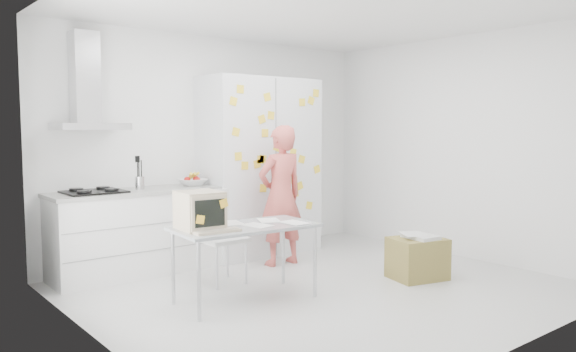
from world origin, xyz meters
TOP-DOWN VIEW (x-y plane):
  - floor at (0.00, 0.00)m, footprint 4.50×4.00m
  - walls at (0.00, 0.72)m, footprint 4.52×4.01m
  - ceiling at (0.00, 0.00)m, footprint 4.50×4.00m
  - counter_run at (-1.20, 1.70)m, footprint 1.84×0.63m
  - range_hood at (-1.65, 1.84)m, footprint 0.70×0.48m
  - tall_cabinet at (0.45, 1.67)m, footprint 1.50×0.68m
  - person at (0.27, 1.03)m, footprint 0.61×0.41m
  - desk at (-1.09, 0.21)m, footprint 1.35×0.76m
  - chair at (-0.69, 0.85)m, footprint 0.43×0.43m
  - cardboard_box at (1.01, -0.37)m, footprint 0.63×0.56m

SIDE VIEW (x-z plane):
  - floor at x=0.00m, z-range -0.02..0.00m
  - cardboard_box at x=1.01m, z-range -0.01..0.46m
  - counter_run at x=-1.20m, z-range -0.17..1.11m
  - chair at x=-0.69m, z-range 0.06..1.01m
  - desk at x=-1.09m, z-range 0.27..1.30m
  - person at x=0.27m, z-range 0.00..1.62m
  - tall_cabinet at x=0.45m, z-range 0.00..2.20m
  - walls at x=0.00m, z-range 0.00..2.70m
  - range_hood at x=-1.65m, z-range 1.45..2.46m
  - ceiling at x=0.00m, z-range 2.69..2.71m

